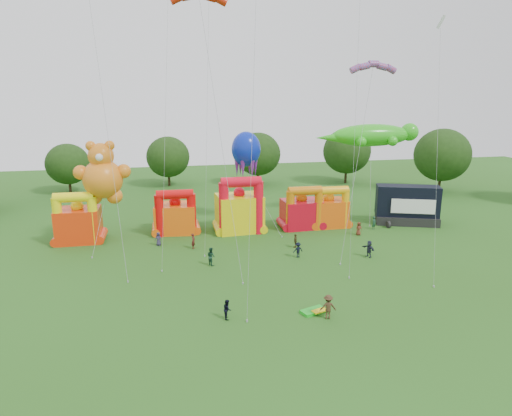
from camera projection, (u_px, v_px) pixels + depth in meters
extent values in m
plane|color=#275417|center=(303.00, 349.00, 30.72)|extent=(160.00, 160.00, 0.00)
cylinder|color=#352314|center=(440.00, 181.00, 78.04)|extent=(0.44, 0.44, 3.72)
ellipsoid|color=#1B3710|center=(442.00, 155.00, 76.91)|extent=(9.30, 9.30, 8.89)
cylinder|color=#352314|center=(346.00, 174.00, 85.75)|extent=(0.44, 0.44, 3.51)
ellipsoid|color=#1B3710|center=(347.00, 151.00, 84.68)|extent=(8.77, 8.78, 8.39)
cylinder|color=#352314|center=(258.00, 176.00, 84.38)|extent=(0.44, 0.44, 3.30)
ellipsoid|color=#1B3710|center=(258.00, 154.00, 83.37)|extent=(8.25, 8.25, 7.88)
cylinder|color=#352314|center=(169.00, 177.00, 83.28)|extent=(0.44, 0.44, 3.09)
ellipsoid|color=#1B3710|center=(168.00, 157.00, 82.34)|extent=(7.73, 7.72, 7.38)
cylinder|color=#352314|center=(70.00, 185.00, 77.54)|extent=(0.44, 0.44, 2.88)
ellipsoid|color=#1B3710|center=(68.00, 164.00, 76.66)|extent=(7.20, 7.20, 6.88)
cube|color=red|center=(79.00, 225.00, 52.32)|extent=(4.78, 3.83, 3.87)
cylinder|color=#FEF00D|center=(58.00, 222.00, 50.46)|extent=(1.05, 1.05, 5.53)
cylinder|color=#FEF00D|center=(94.00, 220.00, 51.15)|extent=(1.05, 1.05, 5.53)
cylinder|color=#FEF00D|center=(74.00, 197.00, 50.11)|extent=(4.25, 1.10, 1.10)
sphere|color=#FEF00D|center=(77.00, 206.00, 51.77)|extent=(1.40, 1.40, 1.40)
cube|color=#F2580D|center=(176.00, 218.00, 55.84)|extent=(5.21, 4.35, 3.53)
cylinder|color=red|center=(160.00, 216.00, 53.96)|extent=(1.07, 1.07, 5.04)
cylinder|color=red|center=(192.00, 214.00, 54.66)|extent=(1.07, 1.07, 5.04)
cylinder|color=red|center=(175.00, 194.00, 53.69)|extent=(4.32, 1.12, 1.12)
sphere|color=red|center=(175.00, 202.00, 55.33)|extent=(1.40, 1.40, 1.40)
cube|color=yellow|center=(239.00, 213.00, 56.28)|extent=(5.73, 4.76, 4.51)
cylinder|color=red|center=(224.00, 209.00, 54.17)|extent=(1.18, 1.18, 6.44)
cylinder|color=red|center=(258.00, 208.00, 54.95)|extent=(1.18, 1.18, 6.44)
cylinder|color=red|center=(241.00, 182.00, 53.76)|extent=(4.78, 1.24, 1.24)
sphere|color=red|center=(239.00, 193.00, 55.65)|extent=(1.40, 1.40, 1.40)
cube|color=red|center=(301.00, 214.00, 57.78)|extent=(4.87, 3.99, 3.53)
cylinder|color=orange|center=(290.00, 211.00, 55.97)|extent=(1.03, 1.03, 5.04)
cylinder|color=orange|center=(318.00, 210.00, 56.65)|extent=(1.03, 1.03, 5.04)
cylinder|color=orange|center=(305.00, 191.00, 55.68)|extent=(4.15, 1.08, 1.08)
sphere|color=orange|center=(302.00, 198.00, 57.27)|extent=(1.40, 1.40, 1.40)
cube|color=#ED540C|center=(328.00, 213.00, 58.40)|extent=(4.43, 3.56, 3.46)
cylinder|color=#FFAB0D|center=(319.00, 210.00, 56.68)|extent=(0.97, 0.97, 4.94)
cylinder|color=#FFAB0D|center=(345.00, 209.00, 57.32)|extent=(0.97, 0.97, 4.94)
cylinder|color=#FFAB0D|center=(333.00, 190.00, 56.38)|extent=(3.92, 1.02, 1.02)
sphere|color=#FFAB0D|center=(329.00, 197.00, 57.89)|extent=(1.40, 1.40, 1.40)
cube|color=black|center=(407.00, 220.00, 59.53)|extent=(8.40, 5.39, 1.10)
cube|color=black|center=(407.00, 201.00, 59.10)|extent=(8.27, 5.03, 3.93)
cube|color=white|center=(413.00, 206.00, 57.74)|extent=(5.15, 1.87, 1.85)
cylinder|color=black|center=(388.00, 225.00, 57.86)|extent=(0.30, 0.90, 0.90)
cylinder|color=black|center=(433.00, 222.00, 59.03)|extent=(0.30, 0.90, 0.90)
sphere|color=orange|center=(103.00, 179.00, 51.00)|extent=(4.41, 4.41, 4.41)
sphere|color=orange|center=(101.00, 156.00, 50.36)|extent=(2.80, 2.80, 2.80)
sphere|color=orange|center=(90.00, 146.00, 49.90)|extent=(1.10, 1.10, 1.10)
sphere|color=orange|center=(110.00, 146.00, 50.27)|extent=(1.10, 1.10, 1.10)
sphere|color=orange|center=(81.00, 172.00, 50.38)|extent=(1.60, 1.60, 1.60)
sphere|color=orange|center=(124.00, 171.00, 51.23)|extent=(1.60, 1.60, 1.60)
sphere|color=orange|center=(94.00, 197.00, 51.30)|extent=(1.80, 1.80, 1.80)
sphere|color=orange|center=(114.00, 196.00, 51.70)|extent=(1.80, 1.80, 1.80)
sphere|color=white|center=(99.00, 157.00, 49.07)|extent=(0.80, 0.80, 0.80)
ellipsoid|color=green|center=(372.00, 135.00, 62.25)|extent=(11.43, 3.57, 3.04)
sphere|color=green|center=(409.00, 132.00, 63.20)|extent=(2.46, 2.46, 2.46)
cone|color=green|center=(331.00, 138.00, 61.23)|extent=(4.46, 1.79, 1.79)
sphere|color=green|center=(381.00, 139.00, 64.53)|extent=(1.34, 1.34, 1.34)
sphere|color=green|center=(393.00, 141.00, 61.13)|extent=(1.34, 1.34, 1.34)
sphere|color=green|center=(351.00, 139.00, 63.70)|extent=(1.34, 1.34, 1.34)
sphere|color=green|center=(361.00, 142.00, 60.30)|extent=(1.34, 1.34, 1.34)
ellipsoid|color=#0B21AB|center=(246.00, 149.00, 59.18)|extent=(3.79, 3.79, 4.55)
cone|color=#591E8C|center=(255.00, 165.00, 59.92)|extent=(0.85, 0.85, 3.03)
cone|color=#591E8C|center=(249.00, 164.00, 60.82)|extent=(0.85, 0.85, 3.03)
cone|color=#591E8C|center=(240.00, 164.00, 60.60)|extent=(0.85, 0.85, 3.03)
cone|color=#591E8C|center=(237.00, 165.00, 59.47)|extent=(0.85, 0.85, 3.03)
cone|color=#591E8C|center=(243.00, 166.00, 58.57)|extent=(0.85, 0.85, 3.03)
cone|color=#591E8C|center=(252.00, 166.00, 58.80)|extent=(0.85, 0.85, 3.03)
cube|color=silver|center=(441.00, 22.00, 40.75)|extent=(1.02, 1.02, 1.10)
cube|color=green|center=(313.00, 311.00, 35.75)|extent=(2.22, 1.62, 0.24)
cube|color=yellow|center=(320.00, 311.00, 35.50)|extent=(1.33, 0.97, 0.10)
imported|color=#312B49|center=(158.00, 239.00, 51.11)|extent=(0.87, 0.70, 1.54)
imported|color=#4F1916|center=(193.00, 241.00, 50.09)|extent=(0.60, 0.73, 1.72)
imported|color=#183C28|center=(211.00, 256.00, 45.33)|extent=(1.04, 1.11, 1.82)
imported|color=black|center=(298.00, 250.00, 47.45)|extent=(1.14, 0.78, 1.63)
imported|color=#463A1C|center=(295.00, 241.00, 50.45)|extent=(0.70, 0.98, 1.55)
imported|color=#212438|center=(369.00, 249.00, 47.56)|extent=(1.08, 1.72, 1.77)
imported|color=#612A1B|center=(359.00, 229.00, 54.82)|extent=(0.81, 0.55, 1.61)
imported|color=#1C462E|center=(374.00, 223.00, 57.16)|extent=(0.72, 0.64, 1.64)
imported|color=black|center=(227.00, 309.00, 34.62)|extent=(0.62, 0.78, 1.55)
imported|color=#412B1A|center=(328.00, 307.00, 34.58)|extent=(1.33, 0.87, 1.94)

